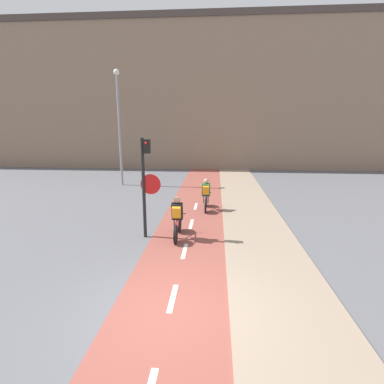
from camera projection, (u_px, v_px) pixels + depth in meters
ground_plane at (169, 313)px, 6.12m from camera, size 120.00×120.00×0.00m
bike_lane at (169, 312)px, 6.12m from camera, size 2.44×60.00×0.02m
sidewalk_strip at (290, 318)px, 5.92m from camera, size 2.40×60.00×0.05m
building_row_background at (207, 96)px, 26.27m from camera, size 60.00×5.20×12.19m
traffic_light_pole at (146, 177)px, 9.76m from camera, size 0.67×0.25×3.34m
street_lamp_far at (119, 116)px, 17.95m from camera, size 0.36×0.36×6.87m
cyclist_near at (177, 218)px, 9.93m from camera, size 0.46×1.66×1.44m
cyclist_far at (206, 195)px, 13.22m from camera, size 0.46×1.60×1.42m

